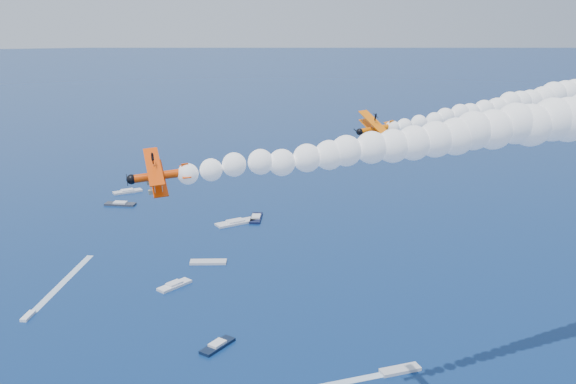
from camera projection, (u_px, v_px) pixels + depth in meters
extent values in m
cube|color=silver|center=(400.00, 370.00, 140.59)|extent=(8.99, 3.90, 0.70)
cube|color=white|center=(28.00, 316.00, 164.07)|extent=(3.13, 5.47, 0.70)
cube|color=black|center=(217.00, 346.00, 150.13)|extent=(8.71, 8.51, 0.70)
cube|color=silver|center=(235.00, 223.00, 231.38)|extent=(14.60, 8.93, 0.70)
cube|color=black|center=(256.00, 218.00, 236.07)|extent=(6.45, 12.00, 0.70)
cube|color=silver|center=(175.00, 285.00, 181.40)|extent=(9.79, 8.53, 0.70)
cube|color=silver|center=(208.00, 262.00, 197.28)|extent=(11.08, 5.25, 0.70)
cube|color=silver|center=(128.00, 191.00, 267.88)|extent=(11.91, 6.93, 0.70)
cube|color=#2E323D|center=(120.00, 204.00, 251.83)|extent=(11.97, 7.21, 0.70)
cube|color=white|center=(65.00, 281.00, 184.80)|extent=(13.09, 36.91, 0.04)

